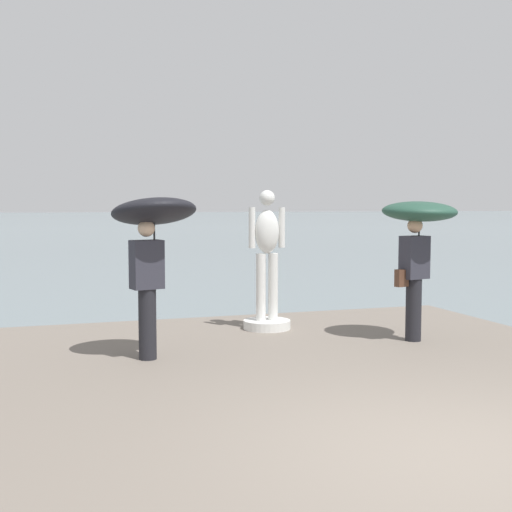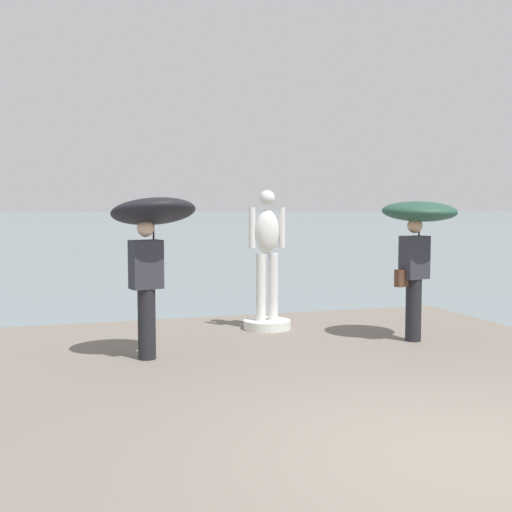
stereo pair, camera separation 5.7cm
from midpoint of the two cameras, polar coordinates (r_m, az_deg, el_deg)
The scene contains 5 objects.
ground_plane at distance 44.45m, azimuth -14.02°, elevation 1.22°, with size 400.00×400.00×0.00m, color slate.
pier at distance 7.19m, azimuth 8.15°, elevation -12.72°, with size 7.95×9.76×0.40m, color #70665B.
statue_white_figure at distance 10.28m, azimuth 0.78°, elevation -1.49°, with size 0.73×0.73×2.14m.
onlooker_left at distance 8.36m, azimuth -9.03°, elevation 2.24°, with size 1.26×1.29×2.07m.
onlooker_right at distance 9.66m, azimuth 13.47°, elevation 2.30°, with size 1.27×1.27×1.98m.
Camera 1 is at (-3.07, -4.28, 2.30)m, focal length 46.93 mm.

